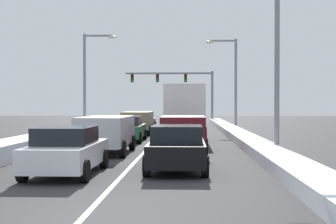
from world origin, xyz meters
TOP-DOWN VIEW (x-y plane):
  - ground_plane at (0.00, 19.68)m, footprint 127.92×127.92m
  - lane_stripe_between_right_lane_and_center_lane at (-0.00, 24.60)m, footprint 0.14×54.12m
  - snow_bank_right_shoulder at (5.30, 24.60)m, footprint 1.33×54.12m
  - snow_bank_left_shoulder at (-5.30, 24.60)m, footprint 1.59×54.12m
  - sedan_black_right_lane_nearest at (1.67, 7.24)m, footprint 2.00×4.50m
  - suv_maroon_right_lane_second at (1.81, 13.81)m, footprint 2.16×4.90m
  - box_truck_right_lane_third at (1.83, 21.18)m, footprint 2.53×7.20m
  - sedan_gray_right_lane_fourth at (1.68, 28.74)m, footprint 2.00×4.50m
  - sedan_red_right_lane_fifth at (1.57, 34.94)m, footprint 2.00×4.50m
  - sedan_white_center_lane_nearest at (-1.76, 6.08)m, footprint 2.00×4.50m
  - suv_silver_center_lane_second at (-1.62, 12.52)m, footprint 2.16×4.90m
  - sedan_green_center_lane_third at (-1.58, 19.64)m, footprint 2.00×4.50m
  - suv_tan_center_lane_fourth at (-1.68, 26.61)m, footprint 2.16×4.90m
  - sedan_navy_center_lane_fifth at (-1.86, 32.83)m, footprint 2.00×4.50m
  - traffic_light_gantry at (1.18, 49.19)m, footprint 10.60×0.47m
  - street_lamp_right_near at (5.56, 12.30)m, footprint 2.66×0.36m
  - street_lamp_right_mid at (5.66, 31.98)m, footprint 2.66×0.36m
  - street_lamp_left_mid at (-5.77, 28.86)m, footprint 2.66×0.36m

SIDE VIEW (x-z plane):
  - ground_plane at x=0.00m, z-range 0.00..0.00m
  - lane_stripe_between_right_lane_and_center_lane at x=0.00m, z-range 0.00..0.01m
  - snow_bank_right_shoulder at x=5.30m, z-range 0.00..0.46m
  - snow_bank_left_shoulder at x=-5.30m, z-range 0.00..0.71m
  - sedan_black_right_lane_nearest at x=1.67m, z-range 0.01..1.52m
  - sedan_gray_right_lane_fourth at x=1.68m, z-range 0.01..1.52m
  - sedan_red_right_lane_fifth at x=1.57m, z-range 0.01..1.52m
  - sedan_white_center_lane_nearest at x=-1.76m, z-range 0.01..1.52m
  - sedan_green_center_lane_third at x=-1.58m, z-range 0.01..1.52m
  - sedan_navy_center_lane_fifth at x=-1.86m, z-range 0.01..1.52m
  - suv_maroon_right_lane_second at x=1.81m, z-range 0.18..1.85m
  - suv_silver_center_lane_second at x=-1.62m, z-range 0.18..1.85m
  - suv_tan_center_lane_fourth at x=-1.68m, z-range 0.18..1.85m
  - box_truck_right_lane_third at x=1.83m, z-range 0.22..3.58m
  - street_lamp_right_mid at x=5.66m, z-range 0.79..8.52m
  - street_lamp_left_mid at x=-5.77m, z-range 0.79..8.56m
  - traffic_light_gantry at x=1.18m, z-range 1.62..7.82m
  - street_lamp_right_near at x=5.56m, z-range 0.81..9.39m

